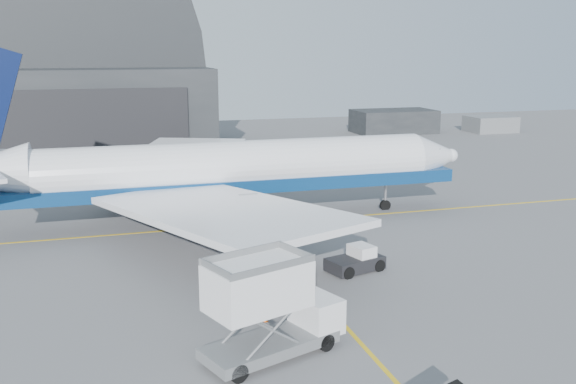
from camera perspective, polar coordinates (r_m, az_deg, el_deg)
name	(u,v)px	position (r m, az deg, el deg)	size (l,w,h in m)	color
ground	(336,316)	(36.31, 4.32, -10.97)	(200.00, 200.00, 0.00)	#565659
taxi_lines	(276,249)	(47.59, -1.11, -5.12)	(80.00, 42.12, 0.02)	gold
hangar	(20,86)	(96.64, -22.70, 8.71)	(50.00, 28.30, 28.00)	black
distant_bldg_a	(393,133)	(115.45, 9.34, 5.24)	(14.00, 8.00, 4.00)	black
distant_bldg_b	(490,132)	(120.46, 17.51, 5.12)	(8.00, 6.00, 2.80)	slate
airliner	(217,171)	(54.22, -6.31, 1.89)	(45.69, 44.31, 16.04)	white
catering_truck	(269,309)	(30.88, -1.73, -10.34)	(7.54, 4.91, 4.87)	slate
pushback_tug	(356,261)	(43.28, 6.08, -6.13)	(4.17, 3.09, 1.73)	black
traffic_cone	(265,317)	(35.57, -2.10, -11.06)	(0.34, 0.34, 0.48)	#EC5507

